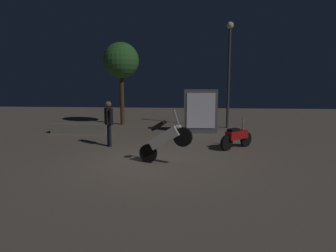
# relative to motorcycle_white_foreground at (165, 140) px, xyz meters

# --- Properties ---
(ground_plane) EXTENTS (40.00, 40.00, 0.00)m
(ground_plane) POSITION_rel_motorcycle_white_foreground_xyz_m (-0.37, 0.25, -0.74)
(ground_plane) COLOR #756656
(motorcycle_white_foreground) EXTENTS (1.62, 0.59, 1.63)m
(motorcycle_white_foreground) POSITION_rel_motorcycle_white_foreground_xyz_m (0.00, 0.00, 0.00)
(motorcycle_white_foreground) COLOR black
(motorcycle_white_foreground) RESTS_ON ground_plane
(motorcycle_red_parked_left) EXTENTS (1.29, 1.20, 1.11)m
(motorcycle_red_parked_left) POSITION_rel_motorcycle_white_foreground_xyz_m (2.42, 2.33, -0.31)
(motorcycle_red_parked_left) COLOR black
(motorcycle_red_parked_left) RESTS_ON ground_plane
(person_rider_beside) EXTENTS (0.43, 0.61, 1.72)m
(person_rider_beside) POSITION_rel_motorcycle_white_foreground_xyz_m (-2.36, 2.28, 0.29)
(person_rider_beside) COLOR black
(person_rider_beside) RESTS_ON ground_plane
(streetlamp_near) EXTENTS (0.36, 0.36, 5.54)m
(streetlamp_near) POSITION_rel_motorcycle_white_foreground_xyz_m (2.66, 7.39, 2.72)
(streetlamp_near) COLOR #38383D
(streetlamp_near) RESTS_ON ground_plane
(tree_left_bg) EXTENTS (2.03, 2.03, 4.71)m
(tree_left_bg) POSITION_rel_motorcycle_white_foreground_xyz_m (-3.32, 8.18, 2.91)
(tree_left_bg) COLOR #4C331E
(tree_left_bg) RESTS_ON ground_plane
(kiosk_billboard) EXTENTS (1.61, 0.58, 2.10)m
(kiosk_billboard) POSITION_rel_motorcycle_white_foreground_xyz_m (1.17, 5.73, 0.31)
(kiosk_billboard) COLOR #595960
(kiosk_billboard) RESTS_ON ground_plane
(planter_wall_low) EXTENTS (2.72, 0.50, 0.45)m
(planter_wall_low) POSITION_rel_motorcycle_white_foreground_xyz_m (-4.66, 5.06, -0.52)
(planter_wall_low) COLOR gray
(planter_wall_low) RESTS_ON ground_plane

